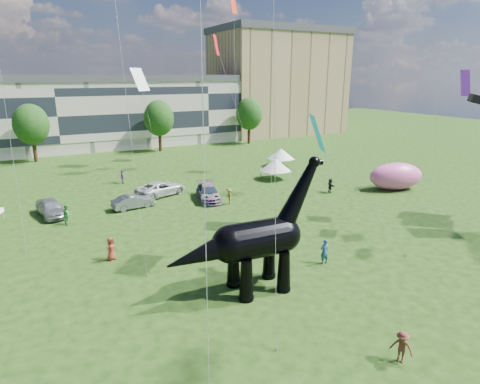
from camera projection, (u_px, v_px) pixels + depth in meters
name	position (u px, v px, depth m)	size (l,w,h in m)	color
ground	(296.00, 311.00, 22.97)	(220.00, 220.00, 0.00)	#16330C
terrace_row	(55.00, 117.00, 70.49)	(78.00, 11.00, 12.00)	beige
apartment_block	(277.00, 84.00, 92.97)	(28.00, 18.00, 22.00)	tan
tree_mid_left	(31.00, 121.00, 60.98)	(5.20, 5.20, 9.44)	#382314
tree_mid_right	(159.00, 115.00, 69.86)	(5.20, 5.20, 9.44)	#382314
tree_far_right	(249.00, 111.00, 77.86)	(5.20, 5.20, 9.44)	#382314
dinosaur_sculpture	(252.00, 242.00, 24.44)	(10.41, 2.96, 8.51)	black
car_silver	(51.00, 208.00, 38.31)	(1.97, 4.89, 1.67)	#A9AAAE
car_grey	(133.00, 202.00, 40.60)	(1.48, 4.25, 1.40)	slate
car_white	(161.00, 188.00, 44.99)	(2.67, 5.79, 1.61)	silver
car_dark	(208.00, 193.00, 43.38)	(2.22, 5.45, 1.58)	#595960
gazebo_near	(276.00, 165.00, 51.73)	(3.99, 3.99, 2.67)	white
gazebo_far	(281.00, 154.00, 59.06)	(4.45, 4.45, 2.68)	white
inflatable_pink	(396.00, 176.00, 47.06)	(6.44, 3.22, 3.22)	pink
visitors	(164.00, 216.00, 35.97)	(44.51, 40.15, 1.89)	maroon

